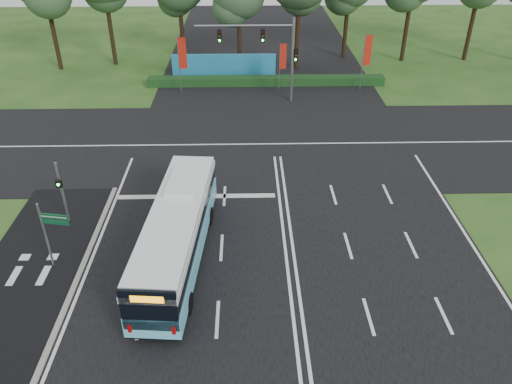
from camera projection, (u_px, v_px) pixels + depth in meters
ground at (285, 247)px, 25.95m from camera, size 120.00×120.00×0.00m
road_main at (285, 247)px, 25.94m from camera, size 20.00×120.00×0.04m
road_cross at (273, 144)px, 36.13m from camera, size 120.00×14.00×0.05m
bike_path at (21, 291)px, 23.15m from camera, size 5.00×18.00×0.06m
kerb_strip at (73, 289)px, 23.18m from camera, size 0.25×18.00×0.12m
city_bus at (177, 233)px, 24.27m from camera, size 3.24×11.41×3.23m
pedestrian_signal at (62, 191)px, 26.83m from camera, size 0.31×0.43×3.73m
street_sign at (50, 228)px, 23.45m from camera, size 1.41×0.33×3.65m
banner_flag_left at (181, 57)px, 43.25m from camera, size 0.75×0.08×5.07m
banner_flag_mid at (282, 59)px, 44.45m from camera, size 0.62×0.16×4.22m
banner_flag_right at (366, 54)px, 44.08m from camera, size 0.73×0.22×5.03m
traffic_light_gantry at (271, 47)px, 40.90m from camera, size 8.41×0.28×7.00m
hedge at (266, 81)px, 46.55m from camera, size 22.00×1.20×0.80m
blue_hoarding at (224, 66)px, 48.22m from camera, size 10.00×0.30×2.20m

